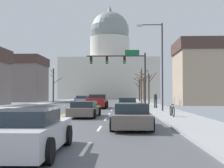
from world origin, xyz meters
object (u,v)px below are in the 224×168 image
(sedan_near_02, at_px, (85,109))
(sedan_oncoming_01, at_px, (89,99))
(sedan_near_03, at_px, (132,116))
(bicycle_parked, at_px, (172,111))
(sedan_oncoming_02, at_px, (80,99))
(pedestrian_00, at_px, (156,99))
(sedan_near_04, at_px, (26,133))
(street_lamp_right, at_px, (159,59))
(signal_gantry, at_px, (124,65))
(pickup_truck_near_00, at_px, (97,102))
(sedan_near_01, at_px, (127,105))
(sedan_oncoming_00, at_px, (83,100))

(sedan_near_02, distance_m, sedan_oncoming_01, 35.99)
(sedan_near_03, height_order, bicycle_parked, sedan_near_03)
(sedan_oncoming_02, height_order, pedestrian_00, pedestrian_00)
(sedan_near_04, relative_size, sedan_oncoming_02, 0.91)
(street_lamp_right, xyz_separation_m, sedan_near_02, (-6.00, -5.43, -4.31))
(signal_gantry, height_order, pickup_truck_near_00, signal_gantry)
(sedan_near_04, height_order, sedan_oncoming_02, sedan_oncoming_02)
(street_lamp_right, xyz_separation_m, sedan_near_04, (-5.97, -18.35, -4.27))
(pickup_truck_near_00, bearing_deg, sedan_near_02, -88.96)
(signal_gantry, bearing_deg, sedan_oncoming_02, 109.49)
(street_lamp_right, bearing_deg, bicycle_parked, -88.91)
(sedan_near_03, distance_m, sedan_near_04, 6.98)
(pickup_truck_near_00, bearing_deg, sedan_oncoming_02, 101.80)
(sedan_near_02, bearing_deg, signal_gantry, 80.48)
(sedan_near_02, xyz_separation_m, sedan_oncoming_02, (-7.12, 46.29, 0.03))
(pedestrian_00, bearing_deg, sedan_near_01, -130.55)
(pedestrian_00, relative_size, bicycle_parked, 0.94)
(sedan_near_03, relative_size, sedan_near_04, 1.11)
(sedan_oncoming_01, distance_m, pedestrian_00, 26.87)
(sedan_oncoming_00, xyz_separation_m, pedestrian_00, (10.22, -16.91, 0.44))
(sedan_near_01, relative_size, sedan_near_04, 1.07)
(sedan_near_04, height_order, sedan_oncoming_01, sedan_oncoming_01)
(pickup_truck_near_00, relative_size, pedestrian_00, 3.37)
(pickup_truck_near_00, bearing_deg, sedan_near_01, -61.24)
(pedestrian_00, bearing_deg, sedan_oncoming_00, 121.15)
(sedan_near_02, distance_m, sedan_near_04, 12.92)
(signal_gantry, bearing_deg, pickup_truck_near_00, -126.31)
(street_lamp_right, xyz_separation_m, bicycle_parked, (0.12, -6.23, -4.36))
(sedan_oncoming_01, height_order, bicycle_parked, sedan_oncoming_01)
(pickup_truck_near_00, height_order, bicycle_parked, pickup_truck_near_00)
(street_lamp_right, relative_size, sedan_near_02, 1.71)
(sedan_near_02, relative_size, sedan_oncoming_02, 0.99)
(street_lamp_right, relative_size, pickup_truck_near_00, 1.42)
(sedan_oncoming_02, height_order, bicycle_parked, sedan_oncoming_02)
(sedan_near_03, bearing_deg, pickup_truck_near_00, 99.67)
(signal_gantry, xyz_separation_m, sedan_near_04, (-2.94, -30.67, -4.88))
(sedan_near_04, distance_m, sedan_oncoming_00, 40.90)
(signal_gantry, height_order, sedan_oncoming_01, signal_gantry)
(bicycle_parked, bearing_deg, sedan_oncoming_01, 105.10)
(pickup_truck_near_00, bearing_deg, bicycle_parked, -65.80)
(sedan_oncoming_01, bearing_deg, sedan_near_04, -85.56)
(street_lamp_right, distance_m, sedan_near_04, 19.77)
(sedan_near_03, distance_m, bicycle_parked, 6.59)
(sedan_oncoming_00, bearing_deg, bicycle_parked, -70.63)
(sedan_oncoming_02, bearing_deg, sedan_near_03, -79.00)
(pickup_truck_near_00, relative_size, sedan_near_01, 1.24)
(sedan_near_03, relative_size, sedan_oncoming_00, 1.07)
(sedan_oncoming_01, relative_size, sedan_oncoming_02, 0.98)
(sedan_near_04, xyz_separation_m, sedan_oncoming_01, (-3.78, 48.72, 0.01))
(sedan_oncoming_00, relative_size, bicycle_parked, 2.48)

